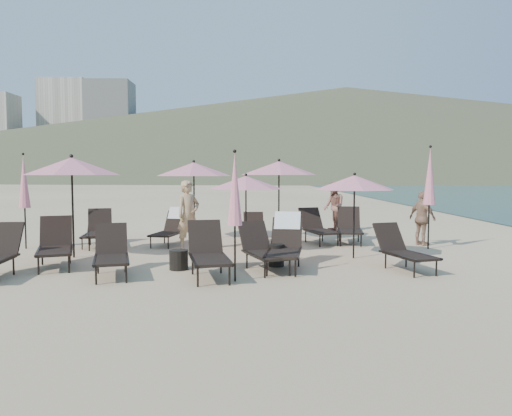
{
  "coord_description": "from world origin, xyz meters",
  "views": [
    {
      "loc": [
        -0.09,
        -10.28,
        2.06
      ],
      "look_at": [
        0.11,
        3.5,
        1.1
      ],
      "focal_mm": 35.0,
      "sensor_mm": 36.0,
      "label": 1
    }
  ],
  "objects_px": {
    "side_table_0": "(179,260)",
    "side_table_1": "(276,255)",
    "umbrella_closed_0": "(235,190)",
    "beachgoer_b": "(334,207)",
    "lounger_3": "(263,249)",
    "lounger_8": "(171,227)",
    "lounger_6": "(96,229)",
    "lounger_12": "(208,252)",
    "umbrella_closed_1": "(430,177)",
    "lounger_11": "(349,227)",
    "umbrella_open_0": "(72,166)",
    "umbrella_open_3": "(194,169)",
    "lounger_4": "(285,242)",
    "lounger_9": "(255,230)",
    "umbrella_open_4": "(279,168)",
    "umbrella_closed_2": "(24,182)",
    "lounger_1": "(55,244)",
    "umbrella_open_2": "(354,183)",
    "beachgoer_a": "(188,215)",
    "lounger_5": "(403,249)",
    "umbrella_open_1": "(246,183)",
    "lounger_2": "(111,253)",
    "beachgoer_c": "(422,218)",
    "lounger_10": "(318,227)",
    "lounger_7": "(100,229)"
  },
  "relations": [
    {
      "from": "lounger_3",
      "to": "umbrella_open_3",
      "type": "relative_size",
      "value": 0.74
    },
    {
      "from": "lounger_2",
      "to": "umbrella_closed_1",
      "type": "xyz_separation_m",
      "value": [
        7.69,
        3.45,
        1.5
      ]
    },
    {
      "from": "lounger_4",
      "to": "lounger_9",
      "type": "relative_size",
      "value": 1.23
    },
    {
      "from": "lounger_5",
      "to": "side_table_1",
      "type": "distance_m",
      "value": 2.73
    },
    {
      "from": "lounger_10",
      "to": "lounger_11",
      "type": "xyz_separation_m",
      "value": [
        0.95,
        0.01,
        0.01
      ]
    },
    {
      "from": "lounger_1",
      "to": "lounger_8",
      "type": "bearing_deg",
      "value": 40.77
    },
    {
      "from": "lounger_9",
      "to": "lounger_6",
      "type": "bearing_deg",
      "value": 176.57
    },
    {
      "from": "lounger_8",
      "to": "umbrella_closed_1",
      "type": "xyz_separation_m",
      "value": [
        7.18,
        -0.95,
        1.46
      ]
    },
    {
      "from": "umbrella_open_0",
      "to": "beachgoer_b",
      "type": "bearing_deg",
      "value": 36.44
    },
    {
      "from": "side_table_0",
      "to": "beachgoer_b",
      "type": "bearing_deg",
      "value": 57.13
    },
    {
      "from": "beachgoer_a",
      "to": "umbrella_open_3",
      "type": "bearing_deg",
      "value": 51.06
    },
    {
      "from": "lounger_11",
      "to": "umbrella_open_3",
      "type": "distance_m",
      "value": 5.03
    },
    {
      "from": "lounger_4",
      "to": "lounger_12",
      "type": "height_order",
      "value": "lounger_4"
    },
    {
      "from": "lounger_4",
      "to": "umbrella_open_0",
      "type": "xyz_separation_m",
      "value": [
        -5.09,
        1.4,
        1.67
      ]
    },
    {
      "from": "lounger_11",
      "to": "umbrella_open_1",
      "type": "distance_m",
      "value": 3.73
    },
    {
      "from": "umbrella_open_4",
      "to": "umbrella_closed_0",
      "type": "bearing_deg",
      "value": -101.2
    },
    {
      "from": "lounger_12",
      "to": "beachgoer_a",
      "type": "relative_size",
      "value": 1.05
    },
    {
      "from": "lounger_5",
      "to": "umbrella_open_4",
      "type": "distance_m",
      "value": 5.79
    },
    {
      "from": "umbrella_open_4",
      "to": "beachgoer_a",
      "type": "bearing_deg",
      "value": -139.86
    },
    {
      "from": "lounger_11",
      "to": "lounger_8",
      "type": "bearing_deg",
      "value": -168.65
    },
    {
      "from": "lounger_4",
      "to": "lounger_1",
      "type": "bearing_deg",
      "value": -173.57
    },
    {
      "from": "lounger_9",
      "to": "umbrella_closed_2",
      "type": "relative_size",
      "value": 0.61
    },
    {
      "from": "lounger_8",
      "to": "lounger_6",
      "type": "bearing_deg",
      "value": -164.4
    },
    {
      "from": "beachgoer_b",
      "to": "umbrella_open_4",
      "type": "bearing_deg",
      "value": -54.11
    },
    {
      "from": "lounger_4",
      "to": "beachgoer_c",
      "type": "xyz_separation_m",
      "value": [
        4.17,
        3.34,
        0.22
      ]
    },
    {
      "from": "lounger_12",
      "to": "umbrella_closed_1",
      "type": "relative_size",
      "value": 0.69
    },
    {
      "from": "lounger_5",
      "to": "umbrella_open_2",
      "type": "relative_size",
      "value": 0.85
    },
    {
      "from": "lounger_10",
      "to": "side_table_0",
      "type": "height_order",
      "value": "lounger_10"
    },
    {
      "from": "lounger_1",
      "to": "umbrella_closed_2",
      "type": "xyz_separation_m",
      "value": [
        -1.82,
        2.64,
        1.32
      ]
    },
    {
      "from": "umbrella_open_2",
      "to": "lounger_8",
      "type": "bearing_deg",
      "value": 153.06
    },
    {
      "from": "lounger_3",
      "to": "lounger_2",
      "type": "bearing_deg",
      "value": 170.12
    },
    {
      "from": "lounger_3",
      "to": "side_table_0",
      "type": "bearing_deg",
      "value": 158.87
    },
    {
      "from": "umbrella_open_2",
      "to": "beachgoer_a",
      "type": "relative_size",
      "value": 1.11
    },
    {
      "from": "beachgoer_b",
      "to": "lounger_11",
      "type": "bearing_deg",
      "value": -9.93
    },
    {
      "from": "umbrella_open_0",
      "to": "umbrella_closed_1",
      "type": "relative_size",
      "value": 0.9
    },
    {
      "from": "lounger_5",
      "to": "umbrella_open_1",
      "type": "xyz_separation_m",
      "value": [
        -3.36,
        2.53,
        1.38
      ]
    },
    {
      "from": "lounger_9",
      "to": "umbrella_open_3",
      "type": "relative_size",
      "value": 0.65
    },
    {
      "from": "umbrella_closed_0",
      "to": "beachgoer_b",
      "type": "height_order",
      "value": "umbrella_closed_0"
    },
    {
      "from": "lounger_3",
      "to": "umbrella_closed_0",
      "type": "relative_size",
      "value": 0.73
    },
    {
      "from": "lounger_7",
      "to": "umbrella_closed_0",
      "type": "bearing_deg",
      "value": -66.12
    },
    {
      "from": "umbrella_open_2",
      "to": "lounger_6",
      "type": "bearing_deg",
      "value": 161.53
    },
    {
      "from": "lounger_9",
      "to": "beachgoer_a",
      "type": "relative_size",
      "value": 0.86
    },
    {
      "from": "lounger_1",
      "to": "umbrella_open_4",
      "type": "relative_size",
      "value": 0.79
    },
    {
      "from": "side_table_0",
      "to": "side_table_1",
      "type": "xyz_separation_m",
      "value": [
        2.11,
        0.38,
        0.03
      ]
    },
    {
      "from": "lounger_8",
      "to": "umbrella_open_4",
      "type": "distance_m",
      "value": 3.79
    },
    {
      "from": "umbrella_closed_2",
      "to": "side_table_0",
      "type": "relative_size",
      "value": 6.2
    },
    {
      "from": "umbrella_open_4",
      "to": "umbrella_closed_2",
      "type": "relative_size",
      "value": 0.96
    },
    {
      "from": "lounger_8",
      "to": "lounger_11",
      "type": "relative_size",
      "value": 0.94
    },
    {
      "from": "umbrella_closed_1",
      "to": "umbrella_closed_0",
      "type": "bearing_deg",
      "value": -141.93
    },
    {
      "from": "lounger_2",
      "to": "beachgoer_c",
      "type": "relative_size",
      "value": 1.18
    }
  ]
}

